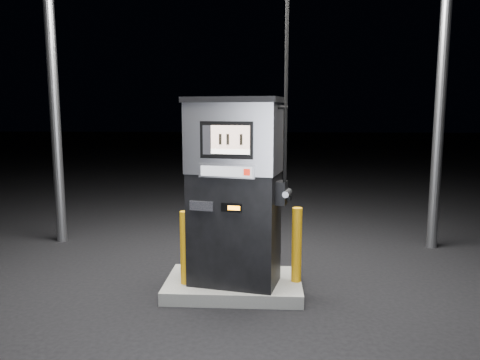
{
  "coord_description": "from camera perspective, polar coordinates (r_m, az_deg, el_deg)",
  "views": [
    {
      "loc": [
        0.39,
        -5.33,
        2.15
      ],
      "look_at": [
        0.07,
        0.0,
        1.35
      ],
      "focal_mm": 35.0,
      "sensor_mm": 36.0,
      "label": 1
    }
  ],
  "objects": [
    {
      "name": "ground",
      "position": [
        5.77,
        -0.76,
        -13.37
      ],
      "size": [
        80.0,
        80.0,
        0.0
      ],
      "primitive_type": "plane",
      "color": "black",
      "rests_on": "ground"
    },
    {
      "name": "fuel_dispenser",
      "position": [
        5.32,
        -0.65,
        -1.22
      ],
      "size": [
        1.23,
        0.84,
        4.44
      ],
      "rotation": [
        0.0,
        0.0,
        -0.21
      ],
      "color": "black",
      "rests_on": "pump_island"
    },
    {
      "name": "pump_island",
      "position": [
        5.74,
        -0.76,
        -12.68
      ],
      "size": [
        1.6,
        1.0,
        0.15
      ],
      "primitive_type": "cube",
      "color": "#5F5F5B",
      "rests_on": "ground"
    },
    {
      "name": "bollard_left",
      "position": [
        5.48,
        -6.7,
        -8.2
      ],
      "size": [
        0.12,
        0.12,
        0.86
      ],
      "primitive_type": "cylinder",
      "rotation": [
        0.0,
        0.0,
        -0.1
      ],
      "color": "orange",
      "rests_on": "pump_island"
    },
    {
      "name": "bollard_right",
      "position": [
        5.55,
        6.92,
        -7.85
      ],
      "size": [
        0.13,
        0.13,
        0.88
      ],
      "primitive_type": "cylinder",
      "rotation": [
        0.0,
        0.0,
        0.16
      ],
      "color": "orange",
      "rests_on": "pump_island"
    }
  ]
}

